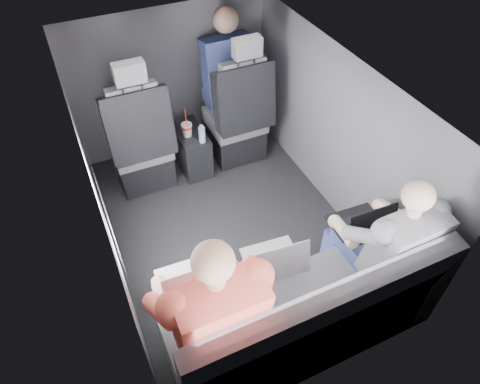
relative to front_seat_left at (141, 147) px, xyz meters
name	(u,v)px	position (x,y,z in m)	size (l,w,h in m)	color
floor	(230,230)	(0.45, -0.84, -0.40)	(2.60, 2.60, 0.00)	black
ceiling	(227,83)	(0.45, -0.84, 0.95)	(2.60, 2.60, 0.00)	#B2B2AD
panel_left	(101,207)	(-0.45, -0.84, 0.27)	(0.02, 2.60, 1.35)	#56565B
panel_right	(336,135)	(1.35, -0.84, 0.27)	(0.02, 2.60, 1.35)	#56565B
panel_front	(171,81)	(0.45, 0.46, 0.27)	(1.80, 0.02, 1.35)	#56565B
panel_back	(331,321)	(0.45, -2.14, 0.27)	(1.80, 0.02, 1.35)	#56565B
side_window	(107,214)	(-0.43, -1.14, 0.50)	(0.02, 0.75, 0.42)	white
seatbelt	(246,92)	(0.90, -0.17, 0.40)	(0.05, 0.01, 0.65)	black
front_seat_left	(141,147)	(0.00, 0.00, 0.00)	(0.52, 0.58, 1.26)	black
front_seat_right	(238,121)	(0.90, 0.00, 0.00)	(0.52, 0.58, 1.26)	black
center_console	(191,149)	(0.45, 0.04, -0.20)	(0.24, 0.48, 0.41)	black
rear_bench	(300,319)	(0.45, -1.90, -0.09)	(1.60, 0.57, 0.92)	#56565B
soda_cup	(187,130)	(0.41, -0.02, 0.07)	(0.09, 0.09, 0.28)	white
water_bottle	(202,134)	(0.50, -0.14, 0.08)	(0.06, 0.06, 0.17)	#98B5CE
laptop_white	(192,282)	(-0.11, -1.60, 0.24)	(0.36, 0.34, 0.26)	silver
laptop_silver	(275,259)	(0.39, -1.65, 0.23)	(0.35, 0.32, 0.23)	#ACACB1
laptop_black	(362,223)	(1.02, -1.63, 0.23)	(0.35, 0.31, 0.24)	black
passenger_rear_left	(210,309)	(-0.08, -1.81, 0.26)	(0.55, 0.66, 1.30)	#323337
passenger_rear_right	(383,242)	(1.05, -1.81, 0.22)	(0.49, 0.61, 1.21)	navy
passenger_front_right	(227,72)	(0.91, 0.26, 0.36)	(0.43, 0.43, 0.91)	navy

